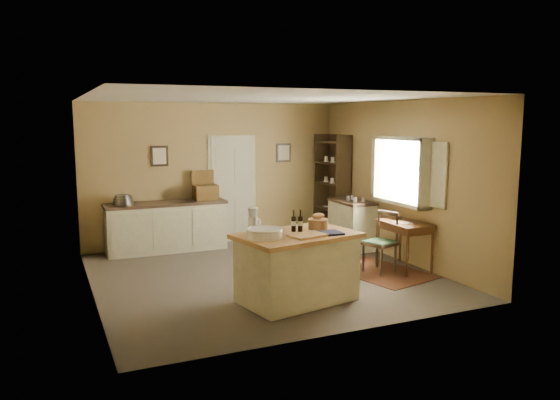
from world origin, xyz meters
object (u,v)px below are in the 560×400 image
Objects in this scene: shelving_unit at (334,186)px; sideboard at (167,225)px; work_island at (296,265)px; desk_chair at (380,243)px; writing_desk at (404,228)px; right_cabinet at (352,224)px.

sideboard is at bearing 176.60° from shelving_unit.
work_island is 1.91m from desk_chair.
shelving_unit is (0.15, 2.56, 0.37)m from writing_desk.
desk_chair reaches higher than writing_desk.
writing_desk is at bearing -89.99° from right_cabinet.
writing_desk is at bearing -93.45° from shelving_unit.
desk_chair is at bearing -45.32° from sideboard.
right_cabinet is at bearing 54.89° from desk_chair.
desk_chair is 0.45× the size of shelving_unit.
sideboard reaches higher than writing_desk.
work_island is 1.89× the size of writing_desk.
shelving_unit is at bearing 80.92° from right_cabinet.
shelving_unit is at bearing 86.55° from writing_desk.
sideboard is 2.33× the size of desk_chair.
desk_chair is (2.74, -2.77, -0.01)m from sideboard.
shelving_unit reaches higher than desk_chair.
shelving_unit reaches higher than work_island.
sideboard is 2.20× the size of right_cabinet.
writing_desk is (3.21, -2.76, 0.19)m from sideboard.
work_island is 3.61m from sideboard.
right_cabinet is (0.47, 1.61, -0.01)m from desk_chair.
sideboard is 1.04× the size of shelving_unit.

